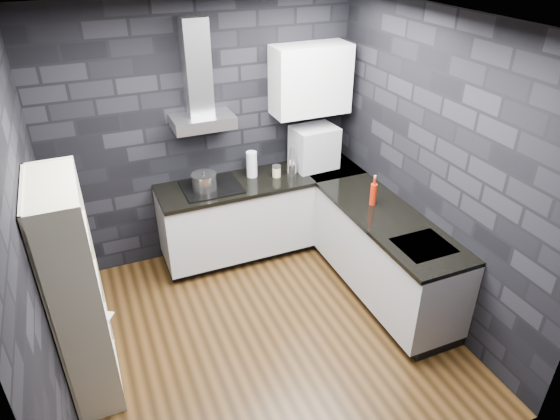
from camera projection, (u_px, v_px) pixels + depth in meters
ground at (264, 336)px, 4.51m from camera, size 3.20×3.20×0.00m
ceiling at (257, 21)px, 3.15m from camera, size 3.20×3.20×0.00m
wall_back at (204, 135)px, 5.13m from camera, size 3.20×0.05×2.70m
wall_front at (375, 352)px, 2.54m from camera, size 3.20×0.05×2.70m
wall_left at (31, 254)px, 3.28m from camera, size 0.05×3.20×2.70m
wall_right at (433, 171)px, 4.38m from camera, size 0.05×3.20×2.70m
toekick_back at (262, 243)px, 5.72m from camera, size 2.18×0.50×0.10m
toekick_right at (384, 288)px, 5.01m from camera, size 0.50×1.78×0.10m
counter_back_cab at (263, 213)px, 5.47m from camera, size 2.20×0.60×0.76m
counter_right_cab at (385, 254)px, 4.78m from camera, size 0.60×1.80×0.76m
counter_back_top at (262, 180)px, 5.26m from camera, size 2.20×0.62×0.04m
counter_right_top at (389, 219)px, 4.58m from camera, size 0.62×1.80×0.04m
counter_corner_top at (329, 167)px, 5.54m from camera, size 0.62×0.62×0.04m
hood_body at (203, 122)px, 4.85m from camera, size 0.60×0.34×0.12m
hood_chimney at (197, 67)px, 4.65m from camera, size 0.24×0.20×0.90m
upper_cabinet at (311, 80)px, 5.09m from camera, size 0.80×0.35×0.70m
cooktop at (211, 187)px, 5.07m from camera, size 0.58×0.50×0.01m
sink_rim at (424, 246)px, 4.18m from camera, size 0.44×0.40×0.01m
pot at (204, 182)px, 5.00m from camera, size 0.31×0.31×0.15m
glass_vase at (252, 164)px, 5.24m from camera, size 0.12×0.12×0.28m
storage_jar at (277, 172)px, 5.27m from camera, size 0.11×0.11×0.11m
utensil_crock at (292, 169)px, 5.30m from camera, size 0.14×0.14×0.13m
appliance_garage at (314, 147)px, 5.40m from camera, size 0.48×0.38×0.46m
red_bottle at (373, 194)px, 4.73m from camera, size 0.08×0.08×0.21m
bookshelf at (77, 293)px, 3.64m from camera, size 0.44×0.84×1.80m
fruit_bowl at (77, 299)px, 3.53m from camera, size 0.24×0.24×0.05m
book_red at (83, 319)px, 3.88m from camera, size 0.13×0.10×0.20m
book_second at (84, 310)px, 3.93m from camera, size 0.17×0.11×0.25m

